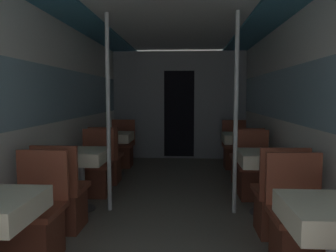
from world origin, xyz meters
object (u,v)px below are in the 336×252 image
(dining_table_right_0, at_px, (334,220))
(support_pole_left_1, at_px, (108,114))
(chair_left_far_2, at_px, (122,152))
(chair_right_far_1, at_px, (254,177))
(chair_left_far_1, at_px, (96,175))
(dining_table_right_2, at_px, (240,140))
(dining_table_left_1, at_px, (81,159))
(chair_right_far_0, at_px, (299,233))
(chair_left_far_0, at_px, (35,227))
(dining_table_left_2, at_px, (115,139))
(dining_table_right_1, at_px, (265,161))
(support_pole_right_1, at_px, (236,114))
(chair_left_near_1, at_px, (63,203))
(chair_right_near_2, at_px, (246,167))
(chair_right_far_2, at_px, (235,153))
(chair_left_near_2, at_px, (107,165))
(chair_right_near_1, at_px, (278,207))

(dining_table_right_0, bearing_deg, support_pole_left_1, 135.23)
(chair_left_far_2, height_order, chair_right_far_1, same)
(chair_left_far_1, distance_m, dining_table_right_2, 2.46)
(dining_table_left_1, distance_m, dining_table_right_2, 2.77)
(chair_right_far_0, bearing_deg, chair_left_far_0, 0.00)
(chair_left_far_0, bearing_deg, dining_table_right_2, -125.63)
(dining_table_left_2, distance_m, dining_table_right_1, 2.77)
(chair_left_far_1, bearing_deg, support_pole_right_1, 161.83)
(support_pole_left_1, distance_m, chair_right_far_0, 2.32)
(dining_table_right_1, bearing_deg, chair_right_far_0, -90.00)
(chair_left_near_1, distance_m, chair_left_far_2, 2.95)
(dining_table_left_2, bearing_deg, dining_table_left_1, -90.00)
(chair_right_near_2, height_order, chair_right_far_2, same)
(chair_left_near_2, distance_m, chair_right_far_1, 2.21)
(dining_table_left_1, distance_m, chair_right_far_0, 2.46)
(chair_right_far_0, bearing_deg, dining_table_right_2, -90.00)
(dining_table_right_1, relative_size, dining_table_right_2, 1.00)
(chair_left_near_1, height_order, chair_right_far_0, same)
(chair_left_near_1, bearing_deg, chair_right_far_2, 54.24)
(chair_left_far_0, height_order, dining_table_right_1, chair_left_far_0)
(dining_table_right_1, bearing_deg, chair_left_near_1, -164.55)
(support_pole_left_1, xyz_separation_m, support_pole_right_1, (1.46, 0.00, 0.00))
(chair_left_near_1, xyz_separation_m, dining_table_right_0, (2.13, -1.19, 0.34))
(chair_left_near_1, xyz_separation_m, chair_right_far_1, (2.13, 1.18, 0.00))
(dining_table_right_2, bearing_deg, chair_left_far_1, -150.78)
(dining_table_right_0, height_order, chair_right_near_1, chair_right_near_1)
(dining_table_left_1, xyz_separation_m, chair_right_far_2, (2.13, 2.37, -0.34))
(chair_left_near_2, height_order, chair_right_near_2, same)
(chair_left_far_1, distance_m, chair_right_far_1, 2.13)
(chair_right_near_1, relative_size, support_pole_right_1, 0.39)
(chair_left_near_1, xyz_separation_m, chair_left_far_2, (0.00, 2.95, 0.00))
(chair_left_near_2, bearing_deg, dining_table_left_1, -90.00)
(chair_left_far_1, height_order, chair_left_far_2, same)
(dining_table_left_2, xyz_separation_m, chair_left_far_2, (0.00, 0.59, -0.34))
(chair_right_far_0, bearing_deg, dining_table_left_2, -54.37)
(chair_right_far_1, bearing_deg, support_pole_right_1, 60.32)
(chair_left_far_2, relative_size, chair_right_far_2, 1.00)
(dining_table_left_2, distance_m, chair_right_far_0, 3.67)
(dining_table_left_1, relative_size, chair_right_far_2, 0.81)
(chair_right_near_1, bearing_deg, chair_right_far_0, -90.00)
(chair_left_near_1, relative_size, chair_right_far_0, 1.00)
(chair_right_near_1, relative_size, chair_right_far_2, 1.00)
(chair_left_far_2, relative_size, dining_table_right_1, 1.24)
(chair_left_far_0, xyz_separation_m, dining_table_left_1, (0.00, 1.19, 0.34))
(chair_left_far_0, relative_size, chair_left_far_1, 1.00)
(support_pole_right_1, relative_size, chair_right_far_2, 2.58)
(dining_table_left_2, relative_size, chair_right_near_2, 0.81)
(dining_table_right_1, height_order, dining_table_right_2, same)
(dining_table_right_0, xyz_separation_m, chair_right_near_1, (0.00, 1.19, -0.34))
(chair_left_far_1, bearing_deg, dining_table_right_0, 131.96)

